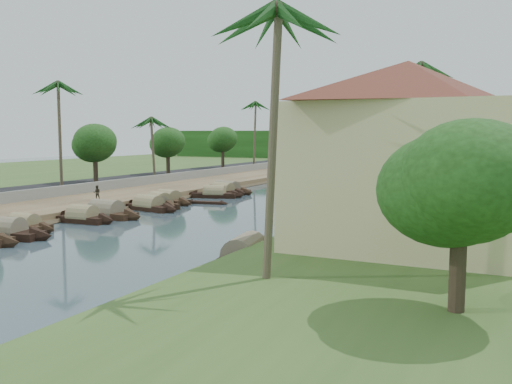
% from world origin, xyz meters
% --- Properties ---
extents(ground, '(220.00, 220.00, 0.00)m').
position_xyz_m(ground, '(0.00, 0.00, 0.00)').
color(ground, '#364751').
rests_on(ground, ground).
extents(left_bank, '(10.00, 180.00, 0.80)m').
position_xyz_m(left_bank, '(-16.00, 20.00, 0.40)').
color(left_bank, brown).
rests_on(left_bank, ground).
extents(right_bank, '(16.00, 180.00, 1.20)m').
position_xyz_m(right_bank, '(19.00, 20.00, 0.60)').
color(right_bank, '#345321').
rests_on(right_bank, ground).
extents(road, '(8.00, 180.00, 1.40)m').
position_xyz_m(road, '(-24.50, 20.00, 0.70)').
color(road, black).
rests_on(road, ground).
extents(retaining_wall, '(0.40, 180.00, 1.10)m').
position_xyz_m(retaining_wall, '(-20.20, 20.00, 1.35)').
color(retaining_wall, gray).
rests_on(retaining_wall, left_bank).
extents(treeline, '(120.00, 14.00, 8.00)m').
position_xyz_m(treeline, '(0.00, 100.00, 4.00)').
color(treeline, '#16360E').
rests_on(treeline, ground).
extents(bridge, '(28.00, 4.00, 2.40)m').
position_xyz_m(bridge, '(0.00, 72.00, 1.72)').
color(bridge, gray).
rests_on(bridge, ground).
extents(building_near, '(14.85, 14.85, 10.20)m').
position_xyz_m(building_near, '(18.99, -2.00, 6.38)').
color(building_near, beige).
rests_on(building_near, right_bank).
extents(building_mid, '(14.11, 14.11, 9.70)m').
position_xyz_m(building_mid, '(19.99, 14.00, 6.13)').
color(building_mid, '#CA9E8F').
rests_on(building_mid, right_bank).
extents(building_far, '(15.59, 15.59, 10.20)m').
position_xyz_m(building_far, '(18.99, 28.00, 6.38)').
color(building_far, beige).
rests_on(building_far, right_bank).
extents(building_distant, '(12.62, 12.62, 9.20)m').
position_xyz_m(building_distant, '(19.99, 48.00, 5.88)').
color(building_distant, beige).
rests_on(building_distant, right_bank).
extents(sampan_3, '(8.65, 3.10, 2.27)m').
position_xyz_m(sampan_3, '(-8.96, -4.93, 0.42)').
color(sampan_3, black).
rests_on(sampan_3, ground).
extents(sampan_4, '(6.53, 1.69, 1.90)m').
position_xyz_m(sampan_4, '(-10.11, -2.03, 0.41)').
color(sampan_4, black).
rests_on(sampan_4, ground).
extents(sampan_5, '(6.70, 2.03, 2.14)m').
position_xyz_m(sampan_5, '(-8.95, 3.13, 0.41)').
color(sampan_5, black).
rests_on(sampan_5, ground).
extents(sampan_6, '(8.14, 2.27, 2.40)m').
position_xyz_m(sampan_6, '(-8.94, 6.04, 0.42)').
color(sampan_6, black).
rests_on(sampan_6, ground).
extents(sampan_7, '(8.18, 3.17, 2.14)m').
position_xyz_m(sampan_7, '(-8.52, 11.74, 0.41)').
color(sampan_7, black).
rests_on(sampan_7, ground).
extents(sampan_8, '(7.50, 5.07, 2.32)m').
position_xyz_m(sampan_8, '(-8.76, 13.74, 0.42)').
color(sampan_8, black).
rests_on(sampan_8, ground).
extents(sampan_9, '(7.19, 3.88, 1.87)m').
position_xyz_m(sampan_9, '(-8.75, 13.21, 0.41)').
color(sampan_9, black).
rests_on(sampan_9, ground).
extents(sampan_10, '(7.82, 3.90, 2.14)m').
position_xyz_m(sampan_10, '(-9.87, 16.94, 0.41)').
color(sampan_10, black).
rests_on(sampan_10, ground).
extents(sampan_11, '(7.34, 3.68, 2.09)m').
position_xyz_m(sampan_11, '(-8.17, 23.93, 0.41)').
color(sampan_11, black).
rests_on(sampan_11, ground).
extents(sampan_12, '(9.40, 4.29, 2.21)m').
position_xyz_m(sampan_12, '(-9.53, 29.28, 0.42)').
color(sampan_12, black).
rests_on(sampan_12, ground).
extents(sampan_13, '(7.62, 3.00, 2.07)m').
position_xyz_m(sampan_13, '(-9.11, 27.53, 0.41)').
color(sampan_13, black).
rests_on(sampan_13, ground).
extents(sampan_14, '(3.27, 9.65, 2.28)m').
position_xyz_m(sampan_14, '(10.11, -3.84, 0.42)').
color(sampan_14, black).
rests_on(sampan_14, ground).
extents(sampan_15, '(3.91, 6.37, 1.79)m').
position_xyz_m(sampan_15, '(9.82, 10.30, 0.40)').
color(sampan_15, black).
rests_on(sampan_15, ground).
extents(sampan_16, '(3.01, 9.29, 2.23)m').
position_xyz_m(sampan_16, '(9.02, 24.05, 0.42)').
color(sampan_16, black).
rests_on(sampan_16, ground).
extents(canoe_1, '(4.76, 2.77, 0.79)m').
position_xyz_m(canoe_1, '(-9.86, -4.49, 0.10)').
color(canoe_1, black).
rests_on(canoe_1, ground).
extents(canoe_2, '(5.12, 1.47, 0.74)m').
position_xyz_m(canoe_2, '(-6.02, 18.49, 0.10)').
color(canoe_2, black).
rests_on(canoe_2, ground).
extents(palm_0, '(3.20, 3.20, 13.11)m').
position_xyz_m(palm_0, '(15.00, -11.01, 12.46)').
color(palm_0, brown).
rests_on(palm_0, ground).
extents(palm_1, '(3.20, 3.20, 11.16)m').
position_xyz_m(palm_1, '(16.00, 5.78, 10.60)').
color(palm_1, brown).
rests_on(palm_1, ground).
extents(palm_2, '(3.20, 3.20, 13.99)m').
position_xyz_m(palm_2, '(15.00, 20.04, 13.32)').
color(palm_2, brown).
rests_on(palm_2, ground).
extents(palm_3, '(3.20, 3.20, 10.58)m').
position_xyz_m(palm_3, '(16.00, 36.48, 10.03)').
color(palm_3, brown).
rests_on(palm_3, ground).
extents(palm_5, '(3.20, 3.20, 13.31)m').
position_xyz_m(palm_5, '(-24.00, 15.88, 12.86)').
color(palm_5, brown).
rests_on(palm_5, ground).
extents(palm_6, '(3.20, 3.20, 9.58)m').
position_xyz_m(palm_6, '(-22.00, 31.05, 9.25)').
color(palm_6, brown).
rests_on(palm_6, ground).
extents(palm_7, '(3.20, 3.20, 11.69)m').
position_xyz_m(palm_7, '(14.00, 56.51, 11.10)').
color(palm_7, brown).
rests_on(palm_7, ground).
extents(palm_8, '(3.20, 3.20, 13.02)m').
position_xyz_m(palm_8, '(-20.50, 59.27, 12.57)').
color(palm_8, brown).
rests_on(palm_8, ground).
extents(tree_3, '(5.31, 5.31, 7.02)m').
position_xyz_m(tree_3, '(-24.00, 21.63, 6.17)').
color(tree_3, '#423426').
rests_on(tree_3, ground).
extents(tree_4, '(4.97, 4.97, 6.71)m').
position_xyz_m(tree_4, '(-24.00, 37.30, 6.00)').
color(tree_4, '#423426').
rests_on(tree_4, ground).
extents(tree_5, '(4.91, 4.91, 6.92)m').
position_xyz_m(tree_5, '(-24.00, 53.89, 6.23)').
color(tree_5, '#423426').
rests_on(tree_5, ground).
extents(tree_7, '(5.03, 5.03, 6.63)m').
position_xyz_m(tree_7, '(23.00, -12.24, 5.70)').
color(tree_7, '#423426').
rests_on(tree_7, ground).
extents(person_far, '(0.92, 0.90, 1.49)m').
position_xyz_m(person_far, '(-14.27, 10.89, 1.54)').
color(person_far, '#353125').
rests_on(person_far, left_bank).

